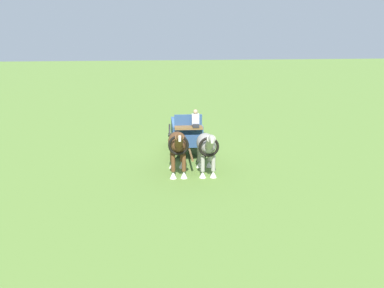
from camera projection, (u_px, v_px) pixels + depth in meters
name	position (u px, v px, depth m)	size (l,w,h in m)	color
ground_plane	(186.00, 151.00, 21.47)	(220.00, 220.00, 0.00)	olive
show_wagon	(187.00, 131.00, 21.02)	(5.97, 2.16, 2.60)	#2D4C7A
draft_horse_near	(207.00, 146.00, 17.49)	(3.16, 1.06, 2.17)	#9E998E
draft_horse_off	(178.00, 144.00, 17.36)	(3.14, 1.06, 2.26)	brown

